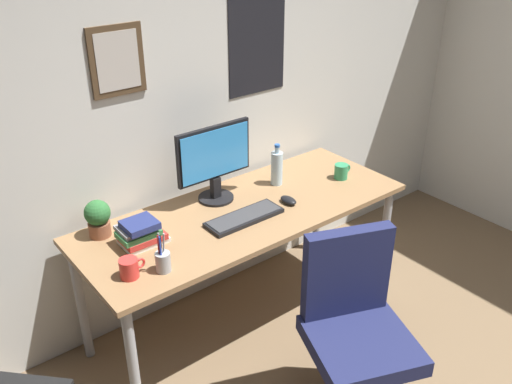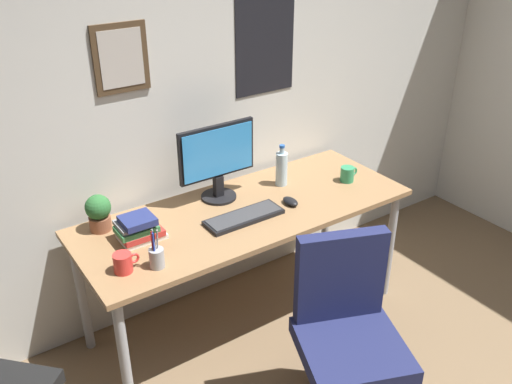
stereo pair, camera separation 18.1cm
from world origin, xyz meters
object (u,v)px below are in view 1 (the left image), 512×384
Objects in this scene: monitor at (214,160)px; water_bottle at (277,168)px; book_stack_left at (141,233)px; pen_cup at (163,261)px; computer_mouse at (288,200)px; potted_plant at (98,217)px; keyboard at (244,217)px; office_chair at (355,322)px; coffee_mug_near at (129,268)px; coffee_mug_far at (341,171)px.

water_bottle is at bearing -9.97° from monitor.
pen_cup is at bearing -96.03° from book_stack_left.
potted_plant reaches higher than computer_mouse.
water_bottle is (0.39, -0.07, -0.13)m from monitor.
water_bottle reaches higher than pen_cup.
computer_mouse reaches higher than keyboard.
office_chair is 1.06m from coffee_mug_near.
water_bottle is at bearing 65.18° from computer_mouse.
monitor is at bearing 16.05° from book_stack_left.
water_bottle is 2.04× the size of coffee_mug_near.
water_bottle is 0.41m from coffee_mug_far.
coffee_mug_far is (0.76, 0.03, 0.03)m from keyboard.
keyboard is at bearing 95.37° from office_chair.
office_chair is 0.81m from computer_mouse.
keyboard is 1.84× the size of book_stack_left.
water_bottle is at bearing 152.32° from coffee_mug_far.
office_chair is at bearing -86.77° from monitor.
coffee_mug_far is 1.30m from book_stack_left.
monitor reaches higher than keyboard.
pen_cup is at bearing -20.82° from coffee_mug_near.
water_bottle reaches higher than potted_plant.
book_stack_left is at bearing 124.98° from office_chair.
pen_cup is at bearing -171.75° from computer_mouse.
office_chair is at bearing -43.77° from pen_cup.
keyboard is 1.70× the size of water_bottle.
coffee_mug_near is at bearing -175.69° from coffee_mug_far.
book_stack_left is at bearing 51.08° from coffee_mug_near.
book_stack_left is at bearing 175.73° from coffee_mug_far.
water_bottle reaches higher than office_chair.
keyboard is (-0.07, 0.74, 0.24)m from office_chair.
book_stack_left is at bearing -174.58° from water_bottle.
water_bottle is 1.08× the size of book_stack_left.
monitor is 0.81m from coffee_mug_far.
office_chair is 4.75× the size of pen_cup.
water_bottle reaches higher than book_stack_left.
book_stack_left reaches higher than coffee_mug_near.
pen_cup reaches higher than keyboard.
potted_plant reaches higher than keyboard.
office_chair is 1.10m from book_stack_left.
water_bottle is 1.26× the size of pen_cup.
office_chair is at bearing -107.40° from computer_mouse.
computer_mouse is at bearing -2.06° from keyboard.
coffee_mug_far is at bearing -4.27° from book_stack_left.
coffee_mug_far is 1.45m from potted_plant.
monitor is at bearing 26.99° from coffee_mug_near.
coffee_mug_far is (1.46, 0.11, -0.00)m from coffee_mug_near.
water_bottle is (0.33, 0.96, 0.34)m from office_chair.
keyboard is 0.47m from water_bottle.
coffee_mug_near is 0.63× the size of potted_plant.
monitor is at bearing 93.23° from office_chair.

